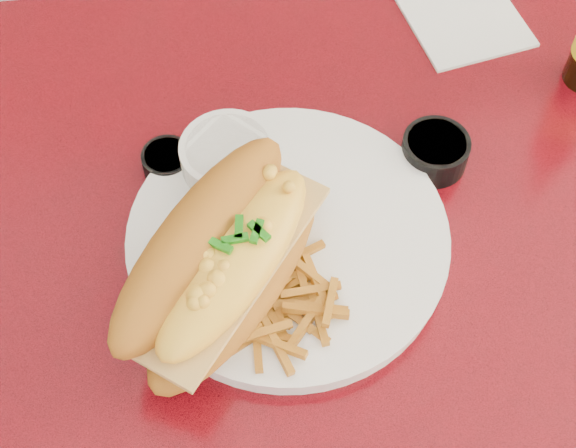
{
  "coord_description": "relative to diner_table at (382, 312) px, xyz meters",
  "views": [
    {
      "loc": [
        -0.16,
        -0.39,
        1.44
      ],
      "look_at": [
        -0.11,
        0.01,
        0.81
      ],
      "focal_mm": 50.0,
      "sensor_mm": 36.0,
      "label": 1
    }
  ],
  "objects": [
    {
      "name": "paper_napkin",
      "position": [
        0.14,
        0.28,
        0.16
      ],
      "size": [
        0.15,
        0.15,
        0.0
      ],
      "primitive_type": "cube",
      "rotation": [
        0.0,
        0.0,
        0.2
      ],
      "color": "silver",
      "rests_on": "diner_table"
    },
    {
      "name": "mac_hoagie",
      "position": [
        -0.17,
        -0.04,
        0.23
      ],
      "size": [
        0.25,
        0.27,
        0.11
      ],
      "rotation": [
        0.0,
        0.0,
        0.91
      ],
      "color": "#AA651B",
      "rests_on": "dinner_plate"
    },
    {
      "name": "sauce_cup_left",
      "position": [
        -0.22,
        0.11,
        0.18
      ],
      "size": [
        0.05,
        0.05,
        0.03
      ],
      "rotation": [
        0.0,
        0.0,
        0.06
      ],
      "color": "black",
      "rests_on": "diner_table"
    },
    {
      "name": "diner_table",
      "position": [
        0.0,
        0.0,
        0.0
      ],
      "size": [
        1.23,
        0.83,
        0.77
      ],
      "color": "#B60B18",
      "rests_on": "ground"
    },
    {
      "name": "dinner_plate",
      "position": [
        -0.11,
        0.01,
        0.17
      ],
      "size": [
        0.39,
        0.39,
        0.02
      ],
      "rotation": [
        0.0,
        0.0,
        0.35
      ],
      "color": "white",
      "rests_on": "diner_table"
    },
    {
      "name": "booth_bench_far",
      "position": [
        0.0,
        0.81,
        -0.32
      ],
      "size": [
        1.2,
        0.51,
        0.9
      ],
      "color": "maroon",
      "rests_on": "ground"
    },
    {
      "name": "fries_pile",
      "position": [
        -0.13,
        -0.07,
        0.2
      ],
      "size": [
        0.12,
        0.12,
        0.03
      ],
      "primitive_type": null,
      "rotation": [
        0.0,
        0.0,
        0.42
      ],
      "color": "orange",
      "rests_on": "dinner_plate"
    },
    {
      "name": "sauce_cup_right",
      "position": [
        0.05,
        0.09,
        0.18
      ],
      "size": [
        0.08,
        0.08,
        0.03
      ],
      "rotation": [
        0.0,
        0.0,
        -0.21
      ],
      "color": "black",
      "rests_on": "diner_table"
    },
    {
      "name": "fork",
      "position": [
        -0.04,
        0.02,
        0.18
      ],
      "size": [
        0.04,
        0.17,
        0.0
      ],
      "rotation": [
        0.0,
        0.0,
        1.71
      ],
      "color": "silver",
      "rests_on": "dinner_plate"
    },
    {
      "name": "gravy_ramekin",
      "position": [
        -0.16,
        0.09,
        0.19
      ],
      "size": [
        0.13,
        0.13,
        0.05
      ],
      "rotation": [
        0.0,
        0.0,
        0.4
      ],
      "color": "white",
      "rests_on": "diner_table"
    }
  ]
}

